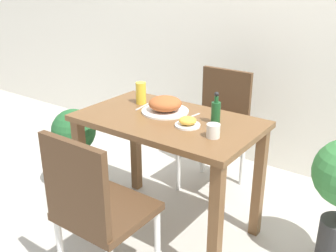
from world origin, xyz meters
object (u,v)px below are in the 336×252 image
object	(u,v)px
chair_far	(218,123)
drink_cup	(213,131)
sauce_bottle	(216,111)
food_plate	(165,105)
potted_plant_left	(75,145)
juice_glass	(141,93)
chair_near	(96,207)
side_plate	(188,122)

from	to	relation	value
chair_far	drink_cup	size ratio (longest dim) A/B	12.29
chair_far	sauce_bottle	distance (m)	0.75
food_plate	potted_plant_left	xyz separation A→B (m)	(-0.75, -0.10, -0.43)
food_plate	drink_cup	xyz separation A→B (m)	(0.44, -0.17, -0.01)
juice_glass	potted_plant_left	xyz separation A→B (m)	(-0.52, -0.15, -0.46)
chair_near	side_plate	size ratio (longest dim) A/B	6.27
food_plate	side_plate	world-z (taller)	food_plate
chair_near	potted_plant_left	size ratio (longest dim) A/B	1.37
chair_near	chair_far	bearing A→B (deg)	-87.29
food_plate	sauce_bottle	bearing A→B (deg)	2.11
chair_near	side_plate	distance (m)	0.69
drink_cup	sauce_bottle	xyz separation A→B (m)	(-0.09, 0.19, 0.04)
side_plate	sauce_bottle	size ratio (longest dim) A/B	0.76
sauce_bottle	food_plate	bearing A→B (deg)	-177.89
chair_near	potted_plant_left	xyz separation A→B (m)	(-0.86, 0.63, -0.13)
side_plate	chair_near	bearing A→B (deg)	-102.18
chair_near	juice_glass	bearing A→B (deg)	-66.47
chair_near	chair_far	xyz separation A→B (m)	(-0.06, 1.34, 0.00)
chair_far	side_plate	bearing A→B (deg)	-74.97
side_plate	drink_cup	xyz separation A→B (m)	(0.20, -0.05, 0.01)
chair_near	food_plate	size ratio (longest dim) A/B	3.09
chair_near	drink_cup	size ratio (longest dim) A/B	12.29
side_plate	potted_plant_left	distance (m)	1.08
food_plate	chair_near	bearing A→B (deg)	-81.46
juice_glass	potted_plant_left	world-z (taller)	juice_glass
chair_near	drink_cup	xyz separation A→B (m)	(0.33, 0.56, 0.29)
juice_glass	drink_cup	bearing A→B (deg)	-18.12
drink_cup	juice_glass	distance (m)	0.70
chair_far	side_plate	xyz separation A→B (m)	(0.20, -0.73, 0.28)
drink_cup	juice_glass	bearing A→B (deg)	161.88
potted_plant_left	side_plate	bearing A→B (deg)	-0.89
chair_far	juice_glass	xyz separation A→B (m)	(-0.27, -0.57, 0.33)
sauce_bottle	chair_near	bearing A→B (deg)	-107.71
potted_plant_left	juice_glass	bearing A→B (deg)	15.73
drink_cup	potted_plant_left	xyz separation A→B (m)	(-1.19, 0.07, -0.42)
juice_glass	chair_far	bearing A→B (deg)	64.12
chair_near	food_plate	bearing A→B (deg)	-81.46
chair_far	side_plate	size ratio (longest dim) A/B	6.27
chair_far	food_plate	distance (m)	0.68
chair_near	chair_far	size ratio (longest dim) A/B	1.00
food_plate	side_plate	bearing A→B (deg)	-25.99
food_plate	drink_cup	size ratio (longest dim) A/B	3.98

